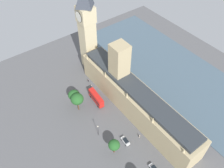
# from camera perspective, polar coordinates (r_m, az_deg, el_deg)

# --- Properties ---
(ground_plane) EXTENTS (144.43, 144.43, 0.00)m
(ground_plane) POSITION_cam_1_polar(r_m,az_deg,el_deg) (111.15, 4.70, -6.71)
(ground_plane) COLOR #565659
(river_thames) EXTENTS (42.09, 129.99, 0.25)m
(river_thames) POSITION_cam_1_polar(r_m,az_deg,el_deg) (130.54, 16.98, 1.16)
(river_thames) COLOR #475B6B
(river_thames) RESTS_ON ground
(parliament_building) EXTENTS (11.89, 69.47, 30.04)m
(parliament_building) POSITION_cam_1_polar(r_m,az_deg,el_deg) (106.46, 5.28, -3.09)
(parliament_building) COLOR tan
(parliament_building) RESTS_ON ground
(clock_tower) EXTENTS (7.70, 7.70, 48.23)m
(clock_tower) POSITION_cam_1_polar(r_m,az_deg,el_deg) (119.23, -6.15, 13.76)
(clock_tower) COLOR #CCBA8E
(clock_tower) RESTS_ON ground
(double_decker_bus_far_end) EXTENTS (3.24, 10.64, 4.75)m
(double_decker_bus_far_end) POSITION_cam_1_polar(r_m,az_deg,el_deg) (112.97, -3.84, -3.34)
(double_decker_bus_far_end) COLOR red
(double_decker_bus_far_end) RESTS_ON ground
(car_white_leading) EXTENTS (2.12, 4.61, 1.74)m
(car_white_leading) POSITION_cam_1_polar(r_m,az_deg,el_deg) (101.41, 3.28, -13.58)
(car_white_leading) COLOR silver
(car_white_leading) RESTS_ON ground
(pedestrian_kerbside) EXTENTS (0.66, 0.63, 1.56)m
(pedestrian_kerbside) POSITION_cam_1_polar(r_m,az_deg,el_deg) (123.87, -5.74, 0.84)
(pedestrian_kerbside) COLOR black
(pedestrian_kerbside) RESTS_ON ground
(pedestrian_trailing) EXTENTS (0.57, 0.65, 1.56)m
(pedestrian_trailing) POSITION_cam_1_polar(r_m,az_deg,el_deg) (120.84, -5.03, -0.56)
(pedestrian_trailing) COLOR gray
(pedestrian_trailing) RESTS_ON ground
(pedestrian_by_river_gate) EXTENTS (0.47, 0.57, 1.59)m
(pedestrian_by_river_gate) POSITION_cam_1_polar(r_m,az_deg,el_deg) (103.24, 6.66, -12.47)
(pedestrian_by_river_gate) COLOR gray
(pedestrian_by_river_gate) RESTS_ON ground
(plane_tree_opposite_hall) EXTENTS (5.85, 5.85, 10.10)m
(plane_tree_opposite_hall) POSITION_cam_1_polar(r_m,az_deg,el_deg) (106.88, -8.44, -3.62)
(plane_tree_opposite_hall) COLOR brown
(plane_tree_opposite_hall) RESTS_ON ground
(plane_tree_corner) EXTENTS (4.67, 4.67, 7.68)m
(plane_tree_corner) POSITION_cam_1_polar(r_m,az_deg,el_deg) (94.86, 0.51, -14.55)
(plane_tree_corner) COLOR brown
(plane_tree_corner) RESTS_ON ground
(plane_tree_midblock) EXTENTS (5.31, 5.31, 8.49)m
(plane_tree_midblock) POSITION_cam_1_polar(r_m,az_deg,el_deg) (110.56, -9.23, -2.64)
(plane_tree_midblock) COLOR brown
(plane_tree_midblock) RESTS_ON ground
(street_lamp_slot_10) EXTENTS (0.56, 0.56, 6.68)m
(street_lamp_slot_10) POSITION_cam_1_polar(r_m,az_deg,el_deg) (100.06, -3.41, -10.79)
(street_lamp_slot_10) COLOR black
(street_lamp_slot_10) RESTS_ON ground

